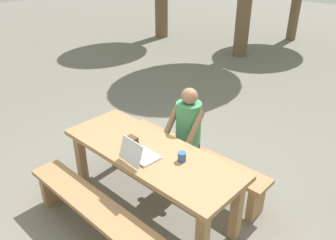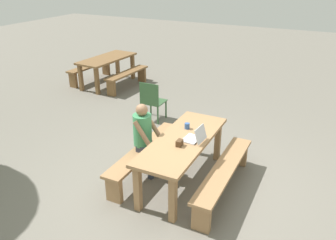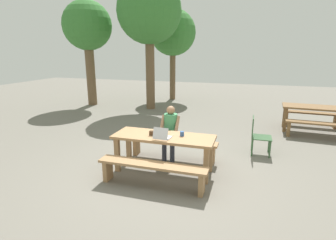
{
  "view_description": "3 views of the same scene",
  "coord_description": "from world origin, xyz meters",
  "px_view_note": "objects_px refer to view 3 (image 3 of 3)",
  "views": [
    {
      "loc": [
        2.05,
        -1.94,
        2.58
      ],
      "look_at": [
        0.01,
        0.25,
        0.99
      ],
      "focal_mm": 36.22,
      "sensor_mm": 36.0,
      "label": 1
    },
    {
      "loc": [
        -4.06,
        -1.78,
        3.08
      ],
      "look_at": [
        0.01,
        0.25,
        0.99
      ],
      "focal_mm": 36.32,
      "sensor_mm": 36.0,
      "label": 2
    },
    {
      "loc": [
        1.51,
        -4.62,
        2.34
      ],
      "look_at": [
        0.01,
        0.25,
        0.99
      ],
      "focal_mm": 28.27,
      "sensor_mm": 36.0,
      "label": 3
    }
  ],
  "objects_px": {
    "plastic_chair": "(258,135)",
    "tree_right": "(87,28)",
    "laptop": "(162,136)",
    "tree_rear": "(149,13)",
    "small_pouch": "(153,133)",
    "picnic_table_mid": "(315,111)",
    "tree_left": "(173,33)",
    "coffee_mug": "(182,134)",
    "person_seated": "(170,129)",
    "picnic_table_front": "(164,141)"
  },
  "relations": [
    {
      "from": "coffee_mug",
      "to": "tree_left",
      "type": "xyz_separation_m",
      "value": [
        -2.43,
        7.71,
        2.32
      ]
    },
    {
      "from": "person_seated",
      "to": "plastic_chair",
      "type": "bearing_deg",
      "value": 25.91
    },
    {
      "from": "picnic_table_mid",
      "to": "tree_left",
      "type": "bearing_deg",
      "value": 147.75
    },
    {
      "from": "small_pouch",
      "to": "plastic_chair",
      "type": "distance_m",
      "value": 2.54
    },
    {
      "from": "laptop",
      "to": "plastic_chair",
      "type": "height_order",
      "value": "laptop"
    },
    {
      "from": "small_pouch",
      "to": "coffee_mug",
      "type": "bearing_deg",
      "value": 12.76
    },
    {
      "from": "coffee_mug",
      "to": "tree_left",
      "type": "distance_m",
      "value": 8.41
    },
    {
      "from": "coffee_mug",
      "to": "tree_right",
      "type": "bearing_deg",
      "value": 135.44
    },
    {
      "from": "picnic_table_front",
      "to": "plastic_chair",
      "type": "relative_size",
      "value": 2.23
    },
    {
      "from": "picnic_table_mid",
      "to": "picnic_table_front",
      "type": "bearing_deg",
      "value": -127.89
    },
    {
      "from": "picnic_table_front",
      "to": "tree_right",
      "type": "bearing_deg",
      "value": 133.12
    },
    {
      "from": "tree_right",
      "to": "small_pouch",
      "type": "bearing_deg",
      "value": -48.32
    },
    {
      "from": "person_seated",
      "to": "tree_rear",
      "type": "xyz_separation_m",
      "value": [
        -2.29,
        4.83,
        3.03
      ]
    },
    {
      "from": "small_pouch",
      "to": "picnic_table_mid",
      "type": "height_order",
      "value": "small_pouch"
    },
    {
      "from": "tree_rear",
      "to": "laptop",
      "type": "bearing_deg",
      "value": -67.12
    },
    {
      "from": "picnic_table_front",
      "to": "tree_left",
      "type": "distance_m",
      "value": 8.44
    },
    {
      "from": "small_pouch",
      "to": "person_seated",
      "type": "height_order",
      "value": "person_seated"
    },
    {
      "from": "picnic_table_front",
      "to": "laptop",
      "type": "xyz_separation_m",
      "value": [
        0.03,
        -0.18,
        0.17
      ]
    },
    {
      "from": "picnic_table_front",
      "to": "person_seated",
      "type": "distance_m",
      "value": 0.62
    },
    {
      "from": "person_seated",
      "to": "plastic_chair",
      "type": "height_order",
      "value": "person_seated"
    },
    {
      "from": "coffee_mug",
      "to": "plastic_chair",
      "type": "height_order",
      "value": "plastic_chair"
    },
    {
      "from": "plastic_chair",
      "to": "tree_right",
      "type": "height_order",
      "value": "tree_right"
    },
    {
      "from": "coffee_mug",
      "to": "picnic_table_mid",
      "type": "bearing_deg",
      "value": 50.66
    },
    {
      "from": "tree_right",
      "to": "laptop",
      "type": "bearing_deg",
      "value": -47.64
    },
    {
      "from": "coffee_mug",
      "to": "picnic_table_front",
      "type": "bearing_deg",
      "value": -166.35
    },
    {
      "from": "laptop",
      "to": "tree_rear",
      "type": "bearing_deg",
      "value": -63.29
    },
    {
      "from": "coffee_mug",
      "to": "picnic_table_mid",
      "type": "relative_size",
      "value": 0.05
    },
    {
      "from": "plastic_chair",
      "to": "tree_left",
      "type": "bearing_deg",
      "value": 31.53
    },
    {
      "from": "picnic_table_front",
      "to": "laptop",
      "type": "distance_m",
      "value": 0.25
    },
    {
      "from": "tree_left",
      "to": "tree_right",
      "type": "bearing_deg",
      "value": -142.05
    },
    {
      "from": "person_seated",
      "to": "tree_right",
      "type": "relative_size",
      "value": 0.27
    },
    {
      "from": "coffee_mug",
      "to": "person_seated",
      "type": "xyz_separation_m",
      "value": [
        -0.4,
        0.53,
        -0.1
      ]
    },
    {
      "from": "tree_right",
      "to": "picnic_table_mid",
      "type": "bearing_deg",
      "value": -10.98
    },
    {
      "from": "laptop",
      "to": "tree_rear",
      "type": "relative_size",
      "value": 0.06
    },
    {
      "from": "small_pouch",
      "to": "picnic_table_mid",
      "type": "relative_size",
      "value": 0.06
    },
    {
      "from": "tree_rear",
      "to": "person_seated",
      "type": "bearing_deg",
      "value": -64.63
    },
    {
      "from": "tree_left",
      "to": "tree_rear",
      "type": "bearing_deg",
      "value": -96.2
    },
    {
      "from": "coffee_mug",
      "to": "person_seated",
      "type": "height_order",
      "value": "person_seated"
    },
    {
      "from": "coffee_mug",
      "to": "tree_rear",
      "type": "height_order",
      "value": "tree_rear"
    },
    {
      "from": "picnic_table_front",
      "to": "tree_rear",
      "type": "relative_size",
      "value": 0.39
    },
    {
      "from": "plastic_chair",
      "to": "picnic_table_mid",
      "type": "relative_size",
      "value": 0.49
    },
    {
      "from": "laptop",
      "to": "small_pouch",
      "type": "relative_size",
      "value": 2.7
    },
    {
      "from": "picnic_table_mid",
      "to": "tree_left",
      "type": "relative_size",
      "value": 0.43
    },
    {
      "from": "picnic_table_front",
      "to": "person_seated",
      "type": "xyz_separation_m",
      "value": [
        -0.05,
        0.62,
        0.06
      ]
    },
    {
      "from": "tree_left",
      "to": "tree_rear",
      "type": "distance_m",
      "value": 2.44
    },
    {
      "from": "small_pouch",
      "to": "picnic_table_mid",
      "type": "distance_m",
      "value": 5.27
    },
    {
      "from": "picnic_table_front",
      "to": "picnic_table_mid",
      "type": "bearing_deg",
      "value": 48.26
    },
    {
      "from": "small_pouch",
      "to": "picnic_table_mid",
      "type": "bearing_deg",
      "value": 46.84
    },
    {
      "from": "small_pouch",
      "to": "tree_rear",
      "type": "bearing_deg",
      "value": 111.22
    },
    {
      "from": "tree_left",
      "to": "laptop",
      "type": "bearing_deg",
      "value": -75.12
    }
  ]
}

